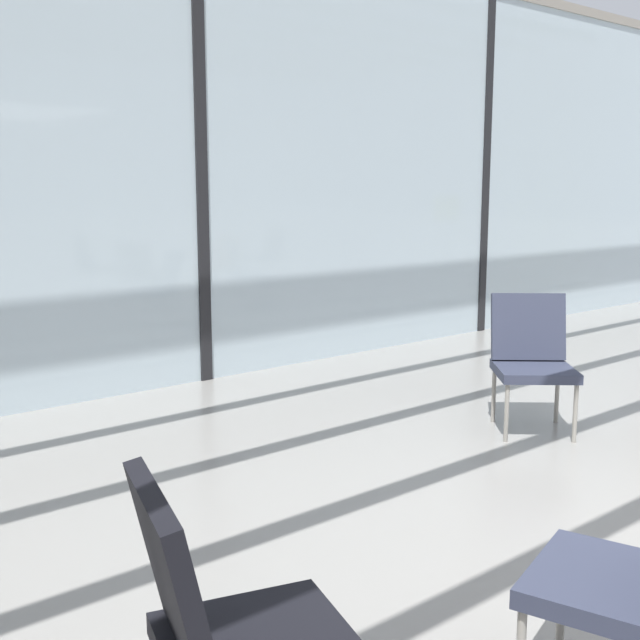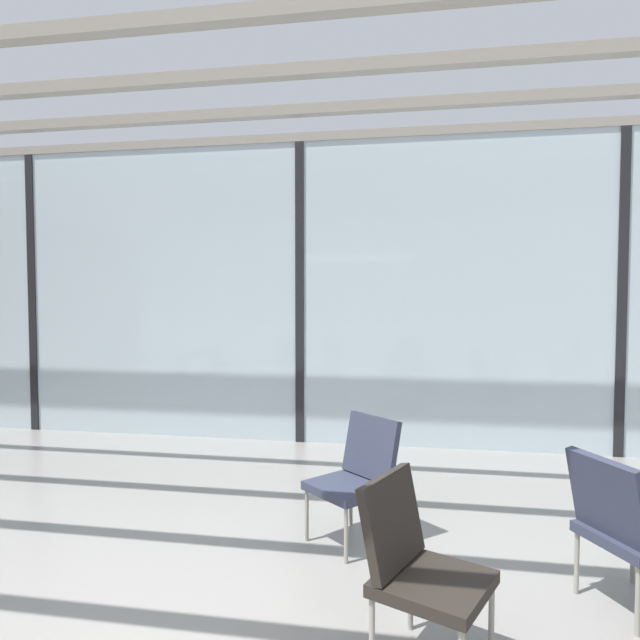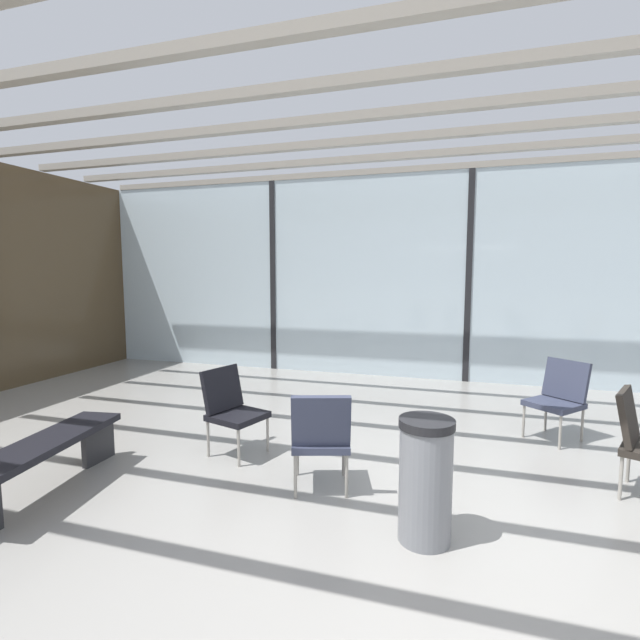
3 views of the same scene
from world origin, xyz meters
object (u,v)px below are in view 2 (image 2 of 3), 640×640
lounge_chair_0 (416,559)px  lounge_chair_6 (358,471)px  lounge_chair_7 (624,522)px  parked_airplane (385,276)px

lounge_chair_0 → lounge_chair_6: (-0.40, 1.24, 0.00)m
lounge_chair_6 → lounge_chair_7: (1.54, -0.62, 0.00)m
lounge_chair_0 → lounge_chair_6: 1.31m
lounge_chair_6 → lounge_chair_0: bearing=-30.6°
parked_airplane → lounge_chair_6: 8.07m
lounge_chair_0 → lounge_chair_6: size_ratio=1.00×
parked_airplane → lounge_chair_0: bearing=-85.9°
lounge_chair_0 → lounge_chair_7: 1.29m
lounge_chair_6 → lounge_chair_7: same height
parked_airplane → lounge_chair_6: bearing=-88.2°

